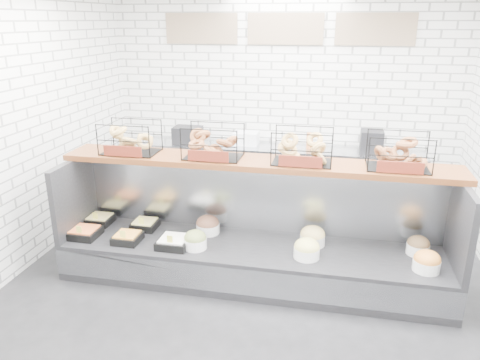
# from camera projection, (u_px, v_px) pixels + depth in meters

# --- Properties ---
(ground) EXTENTS (5.50, 5.50, 0.00)m
(ground) POSITION_uv_depth(u_px,v_px,m) (246.00, 294.00, 4.72)
(ground) COLOR black
(ground) RESTS_ON ground
(room_shell) EXTENTS (5.02, 5.51, 3.01)m
(room_shell) POSITION_uv_depth(u_px,v_px,m) (259.00, 80.00, 4.61)
(room_shell) COLOR white
(room_shell) RESTS_ON ground
(display_case) EXTENTS (4.00, 0.90, 1.20)m
(display_case) POSITION_uv_depth(u_px,v_px,m) (253.00, 249.00, 4.94)
(display_case) COLOR black
(display_case) RESTS_ON ground
(bagel_shelf) EXTENTS (4.10, 0.50, 0.40)m
(bagel_shelf) POSITION_uv_depth(u_px,v_px,m) (257.00, 149.00, 4.75)
(bagel_shelf) COLOR #4D2510
(bagel_shelf) RESTS_ON display_case
(prep_counter) EXTENTS (4.00, 0.60, 1.20)m
(prep_counter) POSITION_uv_depth(u_px,v_px,m) (278.00, 175.00, 6.82)
(prep_counter) COLOR #93969B
(prep_counter) RESTS_ON ground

